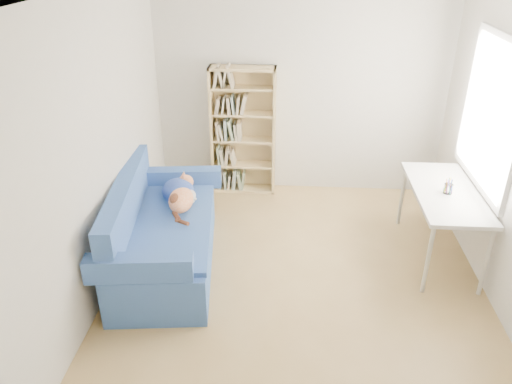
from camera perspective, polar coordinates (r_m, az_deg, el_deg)
ground at (r=4.92m, az=4.66°, el=-9.75°), size 4.00×4.00×0.00m
room_shell at (r=4.19m, az=6.87°, el=8.69°), size 3.54×4.04×2.62m
sofa at (r=5.00m, az=-10.68°, el=-4.71°), size 1.08×1.95×0.92m
bookshelf at (r=6.23m, az=-1.48°, el=6.42°), size 0.80×0.25×1.60m
desk at (r=5.21m, az=20.80°, el=-0.50°), size 0.61×1.34×0.75m
pen_cup at (r=5.11m, az=21.13°, el=0.47°), size 0.08×0.08×0.16m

